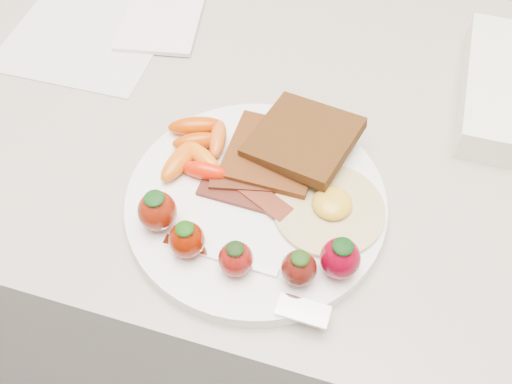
# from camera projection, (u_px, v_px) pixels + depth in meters

# --- Properties ---
(counter) EXTENTS (2.00, 0.60, 0.90)m
(counter) POSITION_uv_depth(u_px,v_px,m) (276.00, 283.00, 1.05)
(counter) COLOR gray
(counter) RESTS_ON ground
(plate) EXTENTS (0.27, 0.27, 0.02)m
(plate) POSITION_uv_depth(u_px,v_px,m) (256.00, 203.00, 0.59)
(plate) COLOR white
(plate) RESTS_ON counter
(toast_lower) EXTENTS (0.10, 0.10, 0.01)m
(toast_lower) POSITION_uv_depth(u_px,v_px,m) (273.00, 155.00, 0.61)
(toast_lower) COLOR #3E1F0F
(toast_lower) RESTS_ON plate
(toast_upper) EXTENTS (0.12, 0.12, 0.02)m
(toast_upper) POSITION_uv_depth(u_px,v_px,m) (303.00, 138.00, 0.61)
(toast_upper) COLOR black
(toast_upper) RESTS_ON toast_lower
(fried_egg) EXTENTS (0.13, 0.13, 0.02)m
(fried_egg) POSITION_uv_depth(u_px,v_px,m) (330.00, 208.00, 0.57)
(fried_egg) COLOR beige
(fried_egg) RESTS_ON plate
(bacon_strips) EXTENTS (0.10, 0.06, 0.01)m
(bacon_strips) POSITION_uv_depth(u_px,v_px,m) (248.00, 191.00, 0.59)
(bacon_strips) COLOR black
(bacon_strips) RESTS_ON plate
(baby_carrots) EXTENTS (0.09, 0.11, 0.02)m
(baby_carrots) POSITION_uv_depth(u_px,v_px,m) (198.00, 148.00, 0.61)
(baby_carrots) COLOR #BC4002
(baby_carrots) RESTS_ON plate
(strawberries) EXTENTS (0.22, 0.06, 0.05)m
(strawberries) POSITION_uv_depth(u_px,v_px,m) (241.00, 244.00, 0.53)
(strawberries) COLOR #6A1505
(strawberries) RESTS_ON plate
(fork) EXTENTS (0.17, 0.05, 0.00)m
(fork) POSITION_uv_depth(u_px,v_px,m) (257.00, 279.00, 0.53)
(fork) COLOR white
(fork) RESTS_ON plate
(paper_sheet) EXTENTS (0.21, 0.27, 0.00)m
(paper_sheet) POSITION_uv_depth(u_px,v_px,m) (99.00, 19.00, 0.78)
(paper_sheet) COLOR silver
(paper_sheet) RESTS_ON counter
(notepad) EXTENTS (0.13, 0.17, 0.01)m
(notepad) POSITION_uv_depth(u_px,v_px,m) (162.00, 16.00, 0.78)
(notepad) COLOR white
(notepad) RESTS_ON paper_sheet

